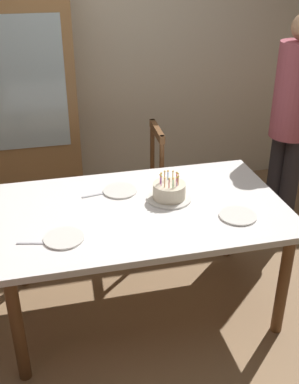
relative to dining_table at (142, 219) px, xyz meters
The scene contains 12 objects.
ground 0.68m from the dining_table, ahead, with size 6.40×6.40×0.00m, color #93704C.
back_wall 1.95m from the dining_table, 90.00° to the left, with size 6.40×0.10×2.60m, color beige.
dining_table is the anchor object (origin of this frame).
birthday_cake 0.24m from the dining_table, 18.37° to the left, with size 0.28×0.28×0.17m.
plate_near_celebrant 0.54m from the dining_table, 153.85° to the right, with size 0.22×0.22×0.01m, color white.
plate_far_side 0.27m from the dining_table, 110.32° to the left, with size 0.22×0.22×0.01m, color white.
plate_near_guest 0.58m from the dining_table, 24.23° to the right, with size 0.22×0.22×0.01m, color white.
fork_near_celebrant 0.69m from the dining_table, 159.36° to the right, with size 0.18×0.02×0.01m, color silver.
fork_far_side 0.34m from the dining_table, 138.14° to the left, with size 0.18×0.02×0.01m, color silver.
chair_spindle_back 0.88m from the dining_table, 80.54° to the left, with size 0.46×0.46×0.95m.
person_guest 1.52m from the dining_table, 26.77° to the left, with size 0.32×0.32×1.75m.
china_cabinet 1.76m from the dining_table, 116.58° to the left, with size 1.10×0.45×1.90m.
Camera 1 is at (-0.52, -2.37, 2.14)m, focal length 43.37 mm.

